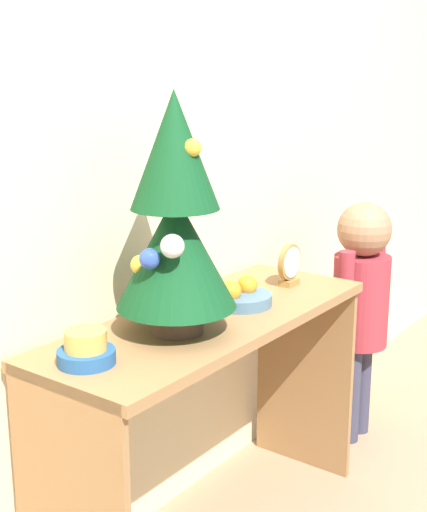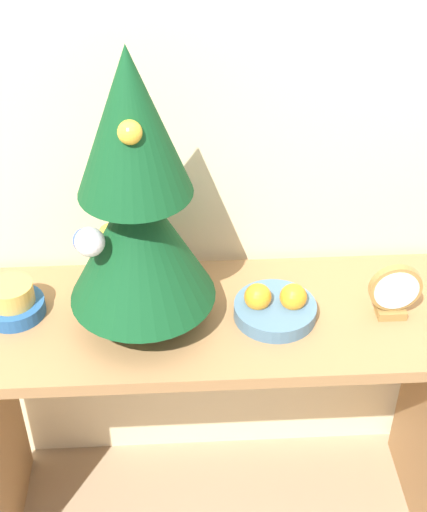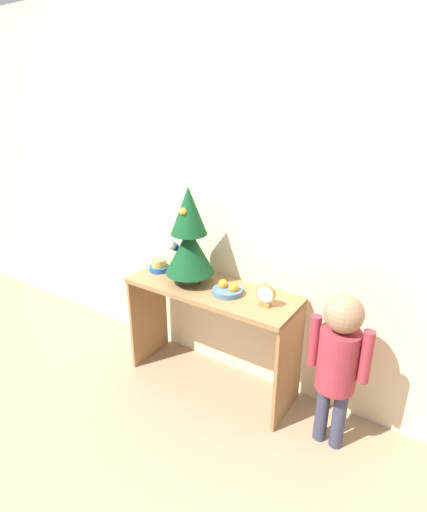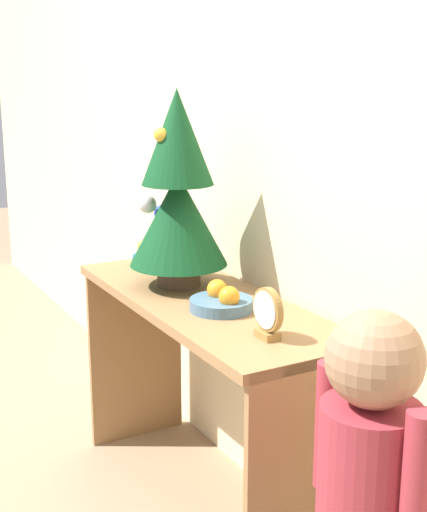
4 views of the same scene
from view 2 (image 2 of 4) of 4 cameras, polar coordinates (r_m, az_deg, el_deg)
back_wall at (r=1.54m, az=-0.26°, el=17.01°), size 7.00×0.05×2.50m
console_table at (r=1.71m, az=0.23°, el=-8.83°), size 1.12×0.40×0.71m
mini_tree at (r=1.42m, az=-6.20°, el=4.16°), size 0.31×0.31×0.62m
fruit_bowl at (r=1.59m, az=4.95°, el=-4.05°), size 0.18×0.18×0.08m
singing_bowl at (r=1.64m, az=-15.75°, el=-3.54°), size 0.14×0.14×0.08m
desk_clock at (r=1.60m, az=14.30°, el=-2.83°), size 0.12×0.04×0.14m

